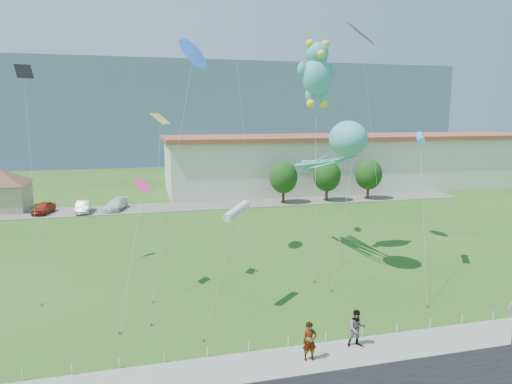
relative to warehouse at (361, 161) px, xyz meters
The scene contains 23 objects.
ground 51.27m from the warehouse, 120.58° to the right, with size 160.00×160.00×0.00m, color #244C15.
sidewalk 53.65m from the warehouse, 119.08° to the right, with size 80.00×2.50×0.10m, color gray.
parking_strip 27.82m from the warehouse, 160.91° to the right, with size 70.00×6.00×0.06m, color #59544C.
hill_ridge 80.76m from the warehouse, 108.89° to the left, with size 160.00×50.00×25.00m, color slate.
warehouse is the anchor object (origin of this frame).
rope_fence 52.37m from the warehouse, 119.85° to the right, with size 26.05×0.05×0.50m.
tree_near 18.88m from the warehouse, 147.99° to the right, with size 3.60×3.60×5.47m.
tree_mid 14.16m from the warehouse, 135.00° to the right, with size 3.60×3.60×5.47m.
tree_far 10.80m from the warehouse, 111.80° to the right, with size 3.60×3.60×5.47m.
pedestrian_left 53.95m from the warehouse, 119.48° to the right, with size 0.66×0.44×1.82m, color gray.
pedestrian_right 52.13m from the warehouse, 117.23° to the right, with size 0.90×0.70×1.85m, color gray.
parked_car_red 45.80m from the warehouse, 168.26° to the right, with size 1.57×3.89×1.33m, color maroon.
parked_car_silver 41.69m from the warehouse, 166.39° to the right, with size 1.44×4.14×1.36m, color silver.
parked_car_white 37.98m from the warehouse, 166.05° to the right, with size 1.80×4.44×1.29m, color white.
octopus_kite 40.03m from the warehouse, 119.75° to the right, with size 3.63×10.66×10.89m.
teddy_bear_kite 39.10m from the warehouse, 122.73° to the right, with size 3.83×6.85×16.87m.
small_kite_purple 36.62m from the warehouse, 117.88° to the right, with size 1.80×4.59×18.45m.
small_kite_black 51.93m from the warehouse, 143.23° to the right, with size 2.16×7.99×14.69m.
small_kite_cyan 39.84m from the warehouse, 111.51° to the right, with size 3.41×7.48×10.10m.
small_kite_yellow 48.85m from the warehouse, 132.03° to the right, with size 1.83×6.69×11.46m.
small_kite_blue 43.93m from the warehouse, 134.35° to the right, with size 4.68×8.84×16.48m.
small_kite_pink 49.77m from the warehouse, 132.77° to the right, with size 2.19×6.73×7.32m.
small_kite_white 49.40m from the warehouse, 125.30° to the right, with size 2.77×4.68×6.31m.
Camera 1 is at (-7.71, -21.16, 11.27)m, focal length 32.00 mm.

